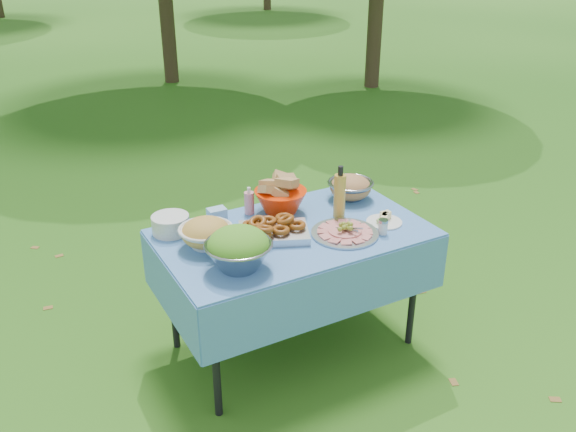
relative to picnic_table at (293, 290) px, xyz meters
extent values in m
plane|color=#103D0B|center=(0.00, 0.00, -0.38)|extent=(80.00, 80.00, 0.00)
cube|color=#83D2FD|center=(0.00, 0.00, 0.00)|extent=(1.46, 0.86, 0.76)
cylinder|color=silver|center=(-0.59, 0.32, 0.43)|extent=(0.27, 0.27, 0.10)
cube|color=#8FBEEB|center=(-0.33, 0.30, 0.43)|extent=(0.10, 0.08, 0.09)
cylinder|color=pink|center=(-0.11, 0.33, 0.46)|extent=(0.07, 0.07, 0.16)
cube|color=silver|center=(-0.12, 0.00, 0.42)|extent=(0.44, 0.39, 0.09)
cylinder|color=#A5A6AD|center=(0.23, -0.16, 0.42)|extent=(0.39, 0.39, 0.08)
cylinder|color=gold|center=(0.33, 0.05, 0.53)|extent=(0.07, 0.07, 0.31)
cylinder|color=silver|center=(0.50, -0.15, 0.41)|extent=(0.25, 0.25, 0.06)
cylinder|color=silver|center=(0.41, -0.25, 0.42)|extent=(0.06, 0.06, 0.08)
camera|label=1|loc=(-1.46, -2.59, 1.91)|focal=38.00mm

